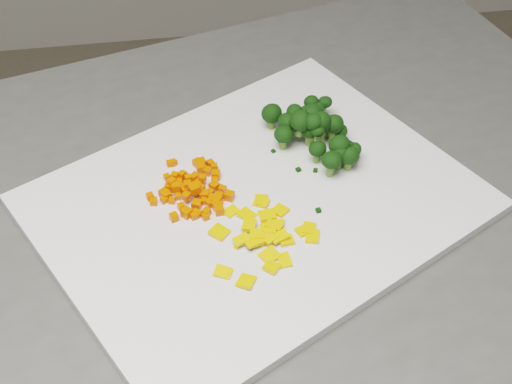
{
  "coord_description": "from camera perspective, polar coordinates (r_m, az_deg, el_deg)",
  "views": [
    {
      "loc": [
        0.14,
        -0.31,
        1.44
      ],
      "look_at": [
        0.21,
        0.21,
        0.92
      ],
      "focal_mm": 50.0,
      "sensor_mm": 36.0,
      "label": 1
    }
  ],
  "objects": [
    {
      "name": "cutting_board",
      "position": [
        0.75,
        -0.0,
        -0.86
      ],
      "size": [
        0.53,
        0.5,
        0.01
      ],
      "primitive_type": "cube",
      "rotation": [
        0.0,
        0.0,
        0.49
      ],
      "color": "white",
      "rests_on": "counter_block"
    },
    {
      "name": "carrot_pile",
      "position": [
        0.75,
        -5.32,
        0.9
      ],
      "size": [
        0.1,
        0.1,
        0.03
      ],
      "primitive_type": null,
      "color": "#EA4802",
      "rests_on": "cutting_board"
    },
    {
      "name": "pepper_pile",
      "position": [
        0.7,
        0.15,
        -3.47
      ],
      "size": [
        0.11,
        0.11,
        0.02
      ],
      "primitive_type": null,
      "color": "#FEB50D",
      "rests_on": "cutting_board"
    },
    {
      "name": "broccoli_pile",
      "position": [
        0.79,
        4.36,
        5.23
      ],
      "size": [
        0.11,
        0.11,
        0.05
      ],
      "primitive_type": null,
      "color": "black",
      "rests_on": "cutting_board"
    },
    {
      "name": "carrot_cube_0",
      "position": [
        0.77,
        -3.92,
        1.66
      ],
      "size": [
        0.01,
        0.01,
        0.01
      ],
      "primitive_type": "cube",
      "rotation": [
        0.0,
        0.0,
        1.08
      ],
      "color": "#EA4802",
      "rests_on": "carrot_pile"
    },
    {
      "name": "carrot_cube_1",
      "position": [
        0.74,
        -3.71,
        -0.38
      ],
      "size": [
        0.01,
        0.01,
        0.01
      ],
      "primitive_type": "cube",
      "rotation": [
        0.0,
        0.0,
        2.06
      ],
      "color": "#EA4802",
      "rests_on": "carrot_pile"
    },
    {
      "name": "carrot_cube_2",
      "position": [
        0.73,
        -5.82,
        -1.38
      ],
      "size": [
        0.01,
        0.01,
        0.01
      ],
      "primitive_type": "cube",
      "rotation": [
        0.0,
        0.0,
        2.14
      ],
      "color": "#EA4802",
      "rests_on": "carrot_pile"
    },
    {
      "name": "carrot_cube_3",
      "position": [
        0.75,
        -8.47,
        -0.36
      ],
      "size": [
        0.01,
        0.01,
        0.01
      ],
      "primitive_type": "cube",
      "rotation": [
        0.0,
        0.0,
        0.31
      ],
      "color": "#EA4802",
      "rests_on": "carrot_pile"
    },
    {
      "name": "carrot_cube_4",
      "position": [
        0.76,
        -6.2,
        0.78
      ],
      "size": [
        0.01,
        0.01,
        0.01
      ],
      "primitive_type": "cube",
      "rotation": [
        0.0,
        0.0,
        1.37
      ],
      "color": "#EA4802",
      "rests_on": "carrot_pile"
    },
    {
      "name": "carrot_cube_5",
      "position": [
        0.79,
        -6.93,
        2.29
      ],
      "size": [
        0.01,
        0.01,
        0.01
      ],
      "primitive_type": "cube",
      "rotation": [
        0.0,
        0.0,
        1.75
      ],
      "color": "#EA4802",
      "rests_on": "carrot_pile"
    },
    {
      "name": "carrot_cube_6",
      "position": [
        0.76,
        -3.3,
        0.97
      ],
      "size": [
        0.01,
        0.01,
        0.01
      ],
      "primitive_type": "cube",
      "rotation": [
        0.0,
        0.0,
        2.47
      ],
      "color": "#EA4802",
      "rests_on": "carrot_pile"
    },
    {
      "name": "carrot_cube_7",
      "position": [
        0.76,
        -5.42,
        0.47
      ],
      "size": [
        0.01,
        0.01,
        0.01
      ],
      "primitive_type": "cube",
      "rotation": [
        0.0,
        0.0,
        0.72
      ],
      "color": "#EA4802",
      "rests_on": "carrot_pile"
    },
    {
      "name": "carrot_cube_8",
      "position": [
        0.76,
        -4.79,
        0.58
      ],
      "size": [
        0.01,
        0.01,
        0.01
      ],
      "primitive_type": "cube",
      "rotation": [
        0.0,
        0.0,
        0.27
      ],
      "color": "#EA4802",
      "rests_on": "carrot_pile"
    },
    {
      "name": "carrot_cube_9",
      "position": [
        0.75,
        -5.69,
        0.17
      ],
      "size": [
        0.01,
        0.01,
        0.01
      ],
      "primitive_type": "cube",
      "rotation": [
        0.0,
        0.0,
        0.44
      ],
      "color": "#EA4802",
      "rests_on": "carrot_pile"
    },
    {
      "name": "carrot_cube_10",
      "position": [
        0.74,
        -6.73,
        -0.68
      ],
      "size": [
        0.01,
        0.01,
        0.01
      ],
      "primitive_type": "cube",
      "rotation": [
        0.0,
        0.0,
        2.81
      ],
      "color": "#EA4802",
      "rests_on": "carrot_pile"
    },
    {
      "name": "carrot_cube_11",
      "position": [
        0.77,
        -3.22,
        1.38
      ],
      "size": [
        0.01,
        0.01,
        0.01
      ],
      "primitive_type": "cube",
      "rotation": [
        0.0,
        0.0,
        2.88
      ],
      "color": "#EA4802",
      "rests_on": "carrot_pile"
    },
    {
      "name": "carrot_cube_12",
      "position": [
        0.73,
        -3.15,
        -1.14
      ],
      "size": [
        0.01,
        0.01,
        0.01
      ],
      "primitive_type": "cube",
      "rotation": [
        0.0,
        0.0,
        0.41
      ],
      "color": "#EA4802",
      "rests_on": "carrot_pile"
    },
    {
      "name": "carrot_cube_13",
      "position": [
        0.76,
        -6.5,
        0.6
      ],
      "size": [
        0.01,
        0.01,
        0.01
      ],
      "primitive_type": "cube",
      "rotation": [
        0.0,
        0.0,
        3.09
      ],
      "color": "#EA4802",
      "rests_on": "carrot_pile"
    },
    {
      "name": "carrot_cube_14",
      "position": [
        0.74,
        -4.17,
        -0.23
      ],
      "size": [
        0.01,
        0.01,
        0.01
      ],
      "primitive_type": "cube",
      "rotation": [
        0.0,
        0.0,
        1.4
      ],
      "color": "#EA4802",
      "rests_on": "carrot_pile"
    },
    {
      "name": "carrot_cube_15",
      "position": [
        0.74,
        -3.71,
        -0.89
      ],
      "size": [
        0.01,
        0.01,
        0.01
      ],
      "primitive_type": "cube",
      "rotation": [
        0.0,
        0.0,
        0.42
      ],
      "color": "#EA4802",
      "rests_on": "carrot_pile"
    },
    {
      "name": "carrot_cube_16",
      "position": [
        0.79,
        -6.6,
        2.36
      ],
      "size": [
        0.01,
        0.01,
        0.01
      ],
      "primitive_type": "cube",
      "rotation": [
        0.0,
        0.0,
        0.72
      ],
      "color": "#EA4802",
      "rests_on": "carrot_pile"
    },
    {
      "name": "carrot_cube_17",
      "position": [
        0.75,
        -7.37,
        -0.63
      ],
      "size": [
        0.01,
        0.01,
        0.01
      ],
      "primitive_type": "cube",
      "rotation": [
        0.0,
        0.0,
        2.03
      ],
      "color": "#EA4802",
      "rests_on": "carrot_pile"
    },
    {
      "name": "carrot_cube_18",
      "position": [
        0.78,
        -4.4,
        2.33
      ],
      "size": [
        0.01,
        0.01,
        0.01
      ],
      "primitive_type": "cube",
      "rotation": [
        0.0,
        0.0,
        1.82
      ],
      "color": "#EA4802",
      "rests_on": "carrot_pile"
    },
    {
      "name": "carrot_cube_19",
      "position": [
        0.76,
        -5.08,
        1.13
      ],
      "size": [
        0.01,
        0.01,
        0.01
      ],
      "primitive_type": "cube",
      "rotation": [
        0.0,
        0.0,
        0.75
      ],
      "color": "#EA4802",
      "rests_on": "carrot_pile"
    },
    {
      "name": "carrot_cube_20",
      "position": [
        0.76,
        -6.18,
        0.43
      ],
      "size": [
        0.01,
        0.01,
        0.01
      ],
      "primitive_type": "cube",
      "rotation": [
        0.0,
        0.0,
        0.74
      ],
      "color": "#EA4802",
      "rests_on": "carrot_pile"
    },
    {
      "name": "carrot_cube_21",
      "position": [
        0.74,
        -8.2,
        -0.75
      ],
      "size": [
        0.01,
        0.01,
        0.01
      ],
      "primitive_type": "cube",
      "rotation": [
        0.0,
        0.0,
        3.01
      ],
      "color": "#EA4802",
      "rests_on": "carrot_pile"
    },
    {
      "name": "carrot_cube_22",
      "position": [
        0.73,
        -2.95,
        -1.47
      ],
      "size": [
        0.01,
        0.01,
        0.01
      ],
      "primitive_type": "cube",
      "rotation": [
        0.0,
        0.0,
        1.64
      ],
      "color": "#EA4802",
      "rests_on": "carrot_pile"
    },
    {
      "name": "carrot_cube_23",
      "position": [
        0.74,
        -3.69,
        -0.43
      ],
      "size": [
        0.01,
        0.01,
        0.01
      ],
      "primitive_type": "cube",
      "rotation": [
        0.0,
        0.0,
        0.63
      ],
      "color": "#EA4802",
      "rests_on": "carrot_pile"
    },
    {
      "name": "carrot_cube_24",
      "position": [
        0.75,
        -5.44,
        1.11
      ],
      "size": [
        0.01,
        0.01,
        0.01
      ],
      "primitive_type": "cube",
      "rotation": [
        0.0,
        0.0,
        1.98
      ],
      "color": "#EA4802",
      "rests_on": "carrot_pile"
    },
    {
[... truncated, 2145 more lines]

